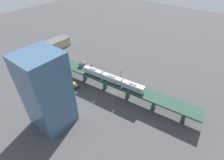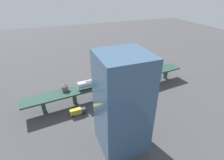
{
  "view_description": "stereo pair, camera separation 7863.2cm",
  "coord_description": "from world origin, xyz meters",
  "px_view_note": "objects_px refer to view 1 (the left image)",
  "views": [
    {
      "loc": [
        -60.49,
        -45.62,
        66.21
      ],
      "look_at": [
        -1.48,
        0.7,
        8.98
      ],
      "focal_mm": 28.0,
      "sensor_mm": 36.0,
      "label": 1
    },
    {
      "loc": [
        -77.34,
        30.07,
        53.2
      ],
      "look_at": [
        -1.48,
        0.7,
        8.98
      ],
      "focal_mm": 28.0,
      "sensor_mm": 36.0,
      "label": 2
    }
  ],
  "objects_px": {
    "subway_train": "(112,78)",
    "warehouse_building": "(53,45)",
    "office_tower": "(47,92)",
    "delivery_truck": "(73,85)",
    "signal_hut": "(82,64)",
    "street_car_red": "(153,97)",
    "street_lamp": "(121,73)",
    "street_car_silver": "(91,67)"
  },
  "relations": [
    {
      "from": "street_car_silver",
      "to": "delivery_truck",
      "type": "height_order",
      "value": "delivery_truck"
    },
    {
      "from": "signal_hut",
      "to": "street_lamp",
      "type": "xyz_separation_m",
      "value": [
        12.9,
        -20.45,
        -5.17
      ]
    },
    {
      "from": "delivery_truck",
      "to": "street_car_silver",
      "type": "bearing_deg",
      "value": 15.03
    },
    {
      "from": "delivery_truck",
      "to": "warehouse_building",
      "type": "xyz_separation_m",
      "value": [
        23.05,
        49.18,
        1.65
      ]
    },
    {
      "from": "street_car_silver",
      "to": "office_tower",
      "type": "xyz_separation_m",
      "value": [
        -43.79,
        -17.93,
        17.06
      ]
    },
    {
      "from": "subway_train",
      "to": "street_car_red",
      "type": "bearing_deg",
      "value": -64.15
    },
    {
      "from": "signal_hut",
      "to": "delivery_truck",
      "type": "height_order",
      "value": "signal_hut"
    },
    {
      "from": "street_car_silver",
      "to": "street_lamp",
      "type": "distance_m",
      "value": 23.2
    },
    {
      "from": "street_lamp",
      "to": "street_car_red",
      "type": "bearing_deg",
      "value": -99.89
    },
    {
      "from": "street_car_red",
      "to": "office_tower",
      "type": "xyz_separation_m",
      "value": [
        -42.53,
        29.5,
        17.06
      ]
    },
    {
      "from": "subway_train",
      "to": "office_tower",
      "type": "xyz_separation_m",
      "value": [
        -32.6,
        8.99,
        7.98
      ]
    },
    {
      "from": "subway_train",
      "to": "warehouse_building",
      "type": "xyz_separation_m",
      "value": [
        12.85,
        70.35,
        -6.61
      ]
    },
    {
      "from": "subway_train",
      "to": "warehouse_building",
      "type": "bearing_deg",
      "value": 79.65
    },
    {
      "from": "street_car_red",
      "to": "office_tower",
      "type": "bearing_deg",
      "value": 145.26
    },
    {
      "from": "warehouse_building",
      "to": "street_car_silver",
      "type": "bearing_deg",
      "value": -92.18
    },
    {
      "from": "subway_train",
      "to": "street_car_red",
      "type": "height_order",
      "value": "subway_train"
    },
    {
      "from": "signal_hut",
      "to": "office_tower",
      "type": "xyz_separation_m",
      "value": [
        -33.93,
        -15.59,
        8.72
      ]
    },
    {
      "from": "street_lamp",
      "to": "warehouse_building",
      "type": "distance_m",
      "value": 66.24
    },
    {
      "from": "warehouse_building",
      "to": "signal_hut",
      "type": "bearing_deg",
      "value": -104.12
    },
    {
      "from": "signal_hut",
      "to": "street_car_silver",
      "type": "relative_size",
      "value": 0.75
    },
    {
      "from": "subway_train",
      "to": "street_lamp",
      "type": "height_order",
      "value": "subway_train"
    },
    {
      "from": "street_lamp",
      "to": "warehouse_building",
      "type": "relative_size",
      "value": 0.24
    },
    {
      "from": "subway_train",
      "to": "delivery_truck",
      "type": "distance_m",
      "value": 24.91
    },
    {
      "from": "street_lamp",
      "to": "delivery_truck",
      "type": "bearing_deg",
      "value": 145.12
    },
    {
      "from": "street_car_silver",
      "to": "street_lamp",
      "type": "height_order",
      "value": "street_lamp"
    },
    {
      "from": "delivery_truck",
      "to": "street_lamp",
      "type": "bearing_deg",
      "value": -34.88
    },
    {
      "from": "subway_train",
      "to": "street_car_red",
      "type": "relative_size",
      "value": 8.28
    },
    {
      "from": "delivery_truck",
      "to": "office_tower",
      "type": "distance_m",
      "value": 30.22
    },
    {
      "from": "subway_train",
      "to": "street_car_silver",
      "type": "relative_size",
      "value": 7.94
    },
    {
      "from": "street_car_red",
      "to": "delivery_truck",
      "type": "bearing_deg",
      "value": 115.79
    },
    {
      "from": "signal_hut",
      "to": "warehouse_building",
      "type": "xyz_separation_m",
      "value": [
        11.51,
        45.77,
        -5.87
      ]
    },
    {
      "from": "delivery_truck",
      "to": "office_tower",
      "type": "xyz_separation_m",
      "value": [
        -22.39,
        -12.18,
        16.24
      ]
    },
    {
      "from": "subway_train",
      "to": "signal_hut",
      "type": "relative_size",
      "value": 10.57
    },
    {
      "from": "subway_train",
      "to": "street_car_silver",
      "type": "bearing_deg",
      "value": 67.41
    },
    {
      "from": "delivery_truck",
      "to": "street_lamp",
      "type": "height_order",
      "value": "street_lamp"
    },
    {
      "from": "subway_train",
      "to": "warehouse_building",
      "type": "height_order",
      "value": "subway_train"
    },
    {
      "from": "street_car_red",
      "to": "street_lamp",
      "type": "height_order",
      "value": "street_lamp"
    },
    {
      "from": "street_lamp",
      "to": "subway_train",
      "type": "bearing_deg",
      "value": -163.81
    },
    {
      "from": "subway_train",
      "to": "office_tower",
      "type": "height_order",
      "value": "office_tower"
    },
    {
      "from": "subway_train",
      "to": "street_car_red",
      "type": "distance_m",
      "value": 24.53
    },
    {
      "from": "street_car_red",
      "to": "warehouse_building",
      "type": "height_order",
      "value": "warehouse_building"
    },
    {
      "from": "street_car_red",
      "to": "office_tower",
      "type": "height_order",
      "value": "office_tower"
    }
  ]
}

